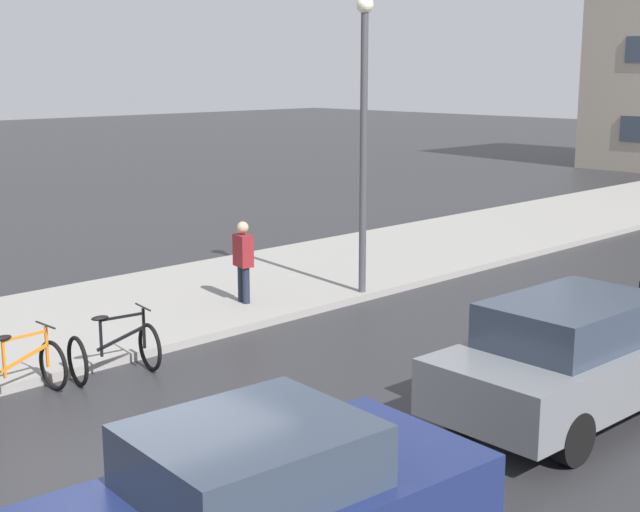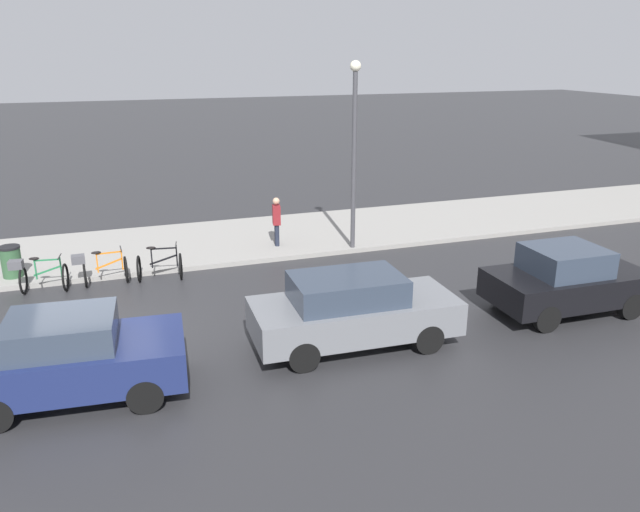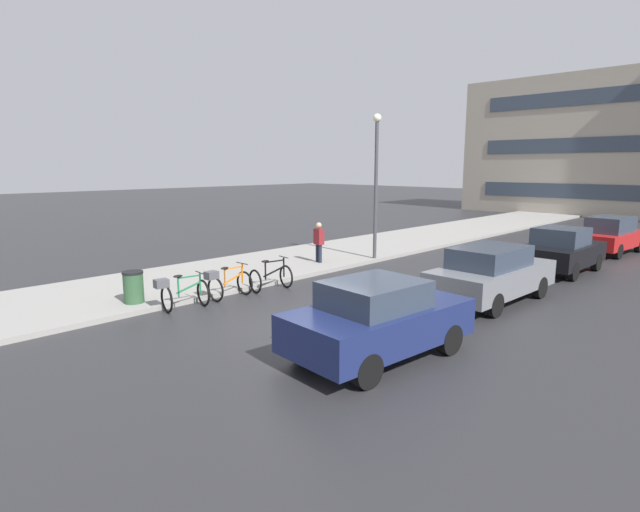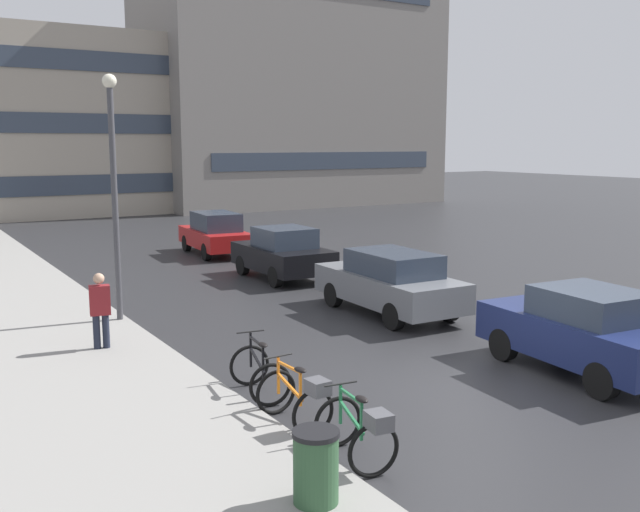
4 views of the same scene
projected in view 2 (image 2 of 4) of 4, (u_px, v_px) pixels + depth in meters
ground_plane at (102, 335)px, 13.94m from camera, size 140.00×140.00×0.00m
sidewalk_kerb at (392, 225)px, 22.41m from camera, size 4.80×60.00×0.14m
bicycle_nearest at (38, 275)px, 16.23m from camera, size 0.87×1.41×0.98m
bicycle_second at (99, 268)px, 16.75m from camera, size 0.77×1.40×0.99m
bicycle_third at (160, 266)px, 17.14m from camera, size 0.90×1.27×1.02m
car_navy at (72, 357)px, 11.23m from camera, size 2.21×4.06×1.60m
car_grey at (353, 310)px, 13.23m from camera, size 1.98×4.44×1.60m
car_black at (566, 280)px, 14.97m from camera, size 1.98×3.83×1.64m
pedestrian at (277, 220)px, 19.63m from camera, size 0.44×0.31×1.68m
streetlamp at (354, 142)px, 18.63m from camera, size 0.32×0.32×5.78m
trash_bin at (12, 264)px, 17.01m from camera, size 0.55×0.55×1.01m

